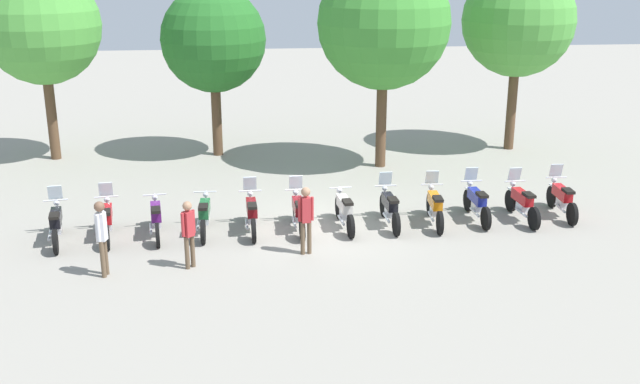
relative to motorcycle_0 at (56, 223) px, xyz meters
The scene contains 20 objects.
ground_plane 6.96m from the motorcycle_0, ahead, with size 80.00×80.00×0.00m, color gray.
motorcycle_0 is the anchor object (origin of this frame).
motorcycle_1 1.27m from the motorcycle_0, ahead, with size 0.62×2.18×1.37m.
motorcycle_2 2.53m from the motorcycle_0, ahead, with size 0.62×2.18×0.99m.
motorcycle_3 3.80m from the motorcycle_0, ahead, with size 0.62×2.19×0.99m.
motorcycle_4 5.05m from the motorcycle_0, ahead, with size 0.62×2.19×1.37m.
motorcycle_5 6.31m from the motorcycle_0, ahead, with size 0.62×2.19×1.37m.
motorcycle_6 7.57m from the motorcycle_0, ahead, with size 0.62×2.19×0.99m.
motorcycle_7 8.83m from the motorcycle_0, ahead, with size 0.62×2.19×1.37m.
motorcycle_8 10.09m from the motorcycle_0, ahead, with size 0.62×2.19×1.37m.
motorcycle_9 11.36m from the motorcycle_0, ahead, with size 0.62×2.19×1.37m.
motorcycle_10 12.61m from the motorcycle_0, ahead, with size 0.62×2.19×1.37m.
motorcycle_11 13.88m from the motorcycle_0, ahead, with size 0.62×2.19×1.37m.
person_0 6.55m from the motorcycle_0, 12.65° to the right, with size 0.41×0.26×1.74m.
person_1 4.10m from the motorcycle_0, 29.59° to the right, with size 0.35×0.33×1.67m.
person_2 2.85m from the motorcycle_0, 55.03° to the right, with size 0.29×0.41×1.83m.
tree_0 9.68m from the motorcycle_0, 103.30° to the left, with size 4.07×4.07×6.80m.
tree_1 10.00m from the motorcycle_0, 65.29° to the left, with size 3.75×3.75×6.11m.
tree_2 12.33m from the motorcycle_0, 33.26° to the left, with size 4.46×4.46×7.19m.
tree_3 17.62m from the motorcycle_0, 28.87° to the left, with size 4.11×4.11×6.88m.
Camera 1 is at (-1.93, -18.90, 7.20)m, focal length 41.76 mm.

